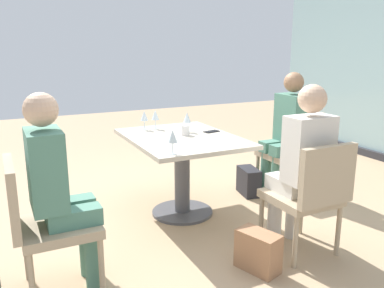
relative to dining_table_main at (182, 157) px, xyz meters
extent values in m
plane|color=tan|center=(0.00, 0.00, -0.54)|extent=(12.00, 12.00, 0.00)
cube|color=#BCB29E|center=(0.00, 0.00, 0.17)|extent=(1.19, 0.91, 0.04)
cylinder|color=#4C4C51|center=(0.00, 0.00, -0.19)|extent=(0.14, 0.14, 0.69)
cylinder|color=#4C4C51|center=(0.00, 0.00, -0.53)|extent=(0.56, 0.56, 0.02)
cube|color=tan|center=(0.00, 1.18, -0.12)|extent=(0.46, 0.46, 0.06)
cube|color=tan|center=(0.00, 1.43, 0.12)|extent=(0.46, 0.05, 0.42)
cylinder|color=tan|center=(-0.20, 0.98, -0.35)|extent=(0.04, 0.04, 0.39)
cylinder|color=tan|center=(0.20, 0.98, -0.35)|extent=(0.04, 0.04, 0.39)
cylinder|color=tan|center=(-0.20, 1.38, -0.35)|extent=(0.04, 0.04, 0.39)
cylinder|color=tan|center=(0.20, 1.38, -0.35)|extent=(0.04, 0.04, 0.39)
cube|color=tan|center=(1.00, 0.50, -0.12)|extent=(0.46, 0.46, 0.06)
cube|color=tan|center=(1.25, 0.50, 0.12)|extent=(0.05, 0.46, 0.42)
cylinder|color=tan|center=(0.80, 0.70, -0.35)|extent=(0.04, 0.04, 0.39)
cylinder|color=tan|center=(0.80, 0.30, -0.35)|extent=(0.04, 0.04, 0.39)
cylinder|color=tan|center=(1.20, 0.70, -0.35)|extent=(0.04, 0.04, 0.39)
cylinder|color=tan|center=(1.20, 0.30, -0.35)|extent=(0.04, 0.04, 0.39)
cube|color=tan|center=(0.74, -1.18, -0.12)|extent=(0.46, 0.46, 0.06)
cube|color=tan|center=(0.74, -1.43, 0.12)|extent=(0.46, 0.05, 0.42)
cylinder|color=tan|center=(0.94, -0.98, -0.35)|extent=(0.04, 0.04, 0.39)
cylinder|color=tan|center=(0.54, -0.98, -0.35)|extent=(0.04, 0.04, 0.39)
cylinder|color=tan|center=(0.94, -1.38, -0.35)|extent=(0.04, 0.04, 0.39)
cylinder|color=tan|center=(0.54, -1.38, -0.35)|extent=(0.04, 0.04, 0.39)
cylinder|color=#4C7F6B|center=(-0.09, 1.00, -0.32)|extent=(0.11, 0.11, 0.45)
cube|color=#4C7F6B|center=(-0.09, 1.10, -0.04)|extent=(0.13, 0.32, 0.11)
cylinder|color=#4C7F6B|center=(0.09, 1.00, -0.32)|extent=(0.11, 0.11, 0.45)
cube|color=#4C7F6B|center=(0.09, 1.10, -0.04)|extent=(0.13, 0.32, 0.11)
cube|color=#4C7F6B|center=(0.00, 1.23, 0.26)|extent=(0.34, 0.20, 0.48)
sphere|color=#936B4C|center=(0.00, 1.23, 0.62)|extent=(0.20, 0.20, 0.20)
cylinder|color=silver|center=(0.83, 0.59, -0.32)|extent=(0.11, 0.11, 0.45)
cube|color=silver|center=(0.92, 0.59, -0.04)|extent=(0.32, 0.13, 0.11)
cylinder|color=silver|center=(0.83, 0.41, -0.32)|extent=(0.11, 0.11, 0.45)
cube|color=silver|center=(0.92, 0.41, -0.04)|extent=(0.32, 0.13, 0.11)
cube|color=silver|center=(1.05, 0.50, 0.26)|extent=(0.20, 0.34, 0.48)
sphere|color=#D8AD8C|center=(1.05, 0.50, 0.62)|extent=(0.20, 0.20, 0.20)
cylinder|color=#4C7F6B|center=(0.83, -1.00, -0.32)|extent=(0.11, 0.11, 0.45)
cube|color=#4C7F6B|center=(0.83, -1.10, -0.04)|extent=(0.13, 0.32, 0.11)
cylinder|color=#4C7F6B|center=(0.65, -1.00, -0.32)|extent=(0.11, 0.11, 0.45)
cube|color=#4C7F6B|center=(0.65, -1.10, -0.04)|extent=(0.13, 0.32, 0.11)
cube|color=#4C7F6B|center=(0.74, -1.23, 0.26)|extent=(0.34, 0.20, 0.48)
sphere|color=#D8AD8C|center=(0.74, -1.23, 0.62)|extent=(0.20, 0.20, 0.20)
cylinder|color=silver|center=(-0.41, -0.09, 0.19)|extent=(0.06, 0.06, 0.00)
cylinder|color=silver|center=(-0.41, -0.09, 0.24)|extent=(0.01, 0.01, 0.08)
cone|color=silver|center=(-0.41, -0.09, 0.33)|extent=(0.07, 0.07, 0.09)
cylinder|color=silver|center=(-0.42, -0.20, 0.19)|extent=(0.06, 0.06, 0.00)
cylinder|color=silver|center=(-0.42, -0.20, 0.24)|extent=(0.01, 0.01, 0.08)
cone|color=silver|center=(-0.42, -0.20, 0.33)|extent=(0.07, 0.07, 0.09)
cylinder|color=silver|center=(-0.16, 0.13, 0.19)|extent=(0.06, 0.06, 0.00)
cylinder|color=silver|center=(-0.16, 0.13, 0.24)|extent=(0.01, 0.01, 0.08)
cone|color=silver|center=(-0.16, 0.13, 0.33)|extent=(0.07, 0.07, 0.09)
cylinder|color=silver|center=(0.51, -0.31, 0.19)|extent=(0.06, 0.06, 0.00)
cylinder|color=silver|center=(0.51, -0.31, 0.24)|extent=(0.01, 0.01, 0.08)
cone|color=silver|center=(0.51, -0.31, 0.33)|extent=(0.07, 0.07, 0.09)
cylinder|color=white|center=(-0.03, 0.05, 0.23)|extent=(0.08, 0.08, 0.09)
cube|color=black|center=(-0.05, 0.33, 0.19)|extent=(0.10, 0.15, 0.01)
cube|color=#232328|center=(-0.14, 0.83, -0.40)|extent=(0.32, 0.21, 0.28)
cube|color=#A3704C|center=(1.11, 0.06, -0.40)|extent=(0.33, 0.24, 0.28)
camera|label=1|loc=(3.17, -1.46, 0.98)|focal=37.69mm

